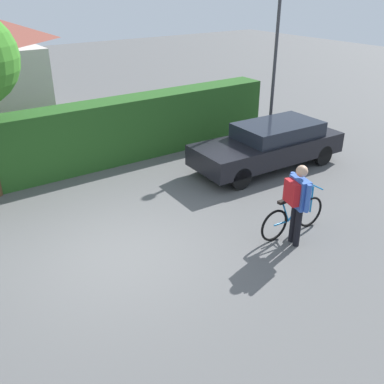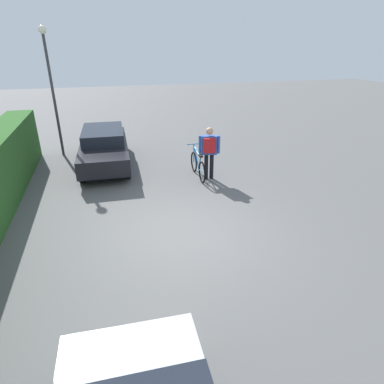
{
  "view_description": "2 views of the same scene",
  "coord_description": "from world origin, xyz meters",
  "px_view_note": "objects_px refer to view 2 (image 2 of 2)",
  "views": [
    {
      "loc": [
        -2.86,
        -6.63,
        4.85
      ],
      "look_at": [
        1.66,
        -0.1,
        0.96
      ],
      "focal_mm": 40.88,
      "sensor_mm": 36.0,
      "label": 1
    },
    {
      "loc": [
        -6.35,
        1.57,
        4.08
      ],
      "look_at": [
        0.7,
        -0.38,
        0.72
      ],
      "focal_mm": 30.38,
      "sensor_mm": 36.0,
      "label": 2
    }
  ],
  "objects_px": {
    "bicycle": "(198,166)",
    "person_rider": "(209,148)",
    "parked_car_far": "(104,146)",
    "street_lamp": "(50,77)"
  },
  "relations": [
    {
      "from": "person_rider",
      "to": "street_lamp",
      "type": "relative_size",
      "value": 0.37
    },
    {
      "from": "parked_car_far",
      "to": "person_rider",
      "type": "bearing_deg",
      "value": -126.7
    },
    {
      "from": "bicycle",
      "to": "parked_car_far",
      "type": "bearing_deg",
      "value": 54.12
    },
    {
      "from": "bicycle",
      "to": "person_rider",
      "type": "height_order",
      "value": "person_rider"
    },
    {
      "from": "person_rider",
      "to": "street_lamp",
      "type": "bearing_deg",
      "value": 50.64
    },
    {
      "from": "parked_car_far",
      "to": "bicycle",
      "type": "xyz_separation_m",
      "value": [
        -2.12,
        -2.93,
        -0.29
      ]
    },
    {
      "from": "street_lamp",
      "to": "bicycle",
      "type": "bearing_deg",
      "value": -129.03
    },
    {
      "from": "parked_car_far",
      "to": "person_rider",
      "type": "relative_size",
      "value": 2.61
    },
    {
      "from": "parked_car_far",
      "to": "bicycle",
      "type": "height_order",
      "value": "parked_car_far"
    },
    {
      "from": "parked_car_far",
      "to": "bicycle",
      "type": "relative_size",
      "value": 2.56
    }
  ]
}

